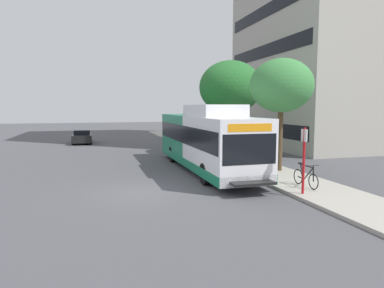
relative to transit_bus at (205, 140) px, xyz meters
The scene contains 8 objects.
ground_plane 5.86m from the transit_bus, 136.02° to the left, with size 120.00×120.00×0.00m, color #4C4C51.
sidewalk_curb 3.88m from the transit_bus, 32.59° to the left, with size 3.00×56.00×0.14m, color #A8A399.
transit_bus is the anchor object (origin of this frame).
bus_stop_sign_pole 6.88m from the transit_bus, 74.23° to the right, with size 0.10×0.36×2.60m.
bicycle_parked 6.33m from the transit_bus, 64.41° to the right, with size 0.52×1.76×1.02m.
street_tree_near_stop 5.02m from the transit_bus, 28.14° to the right, with size 3.32×3.32×5.94m.
street_tree_mid_block 7.26m from the transit_bus, 55.30° to the left, with size 4.53×4.53×6.76m.
parked_car_far_lane 18.52m from the transit_bus, 112.57° to the left, with size 1.80×4.50×1.33m.
Camera 1 is at (-1.91, -13.90, 3.52)m, focal length 31.85 mm.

